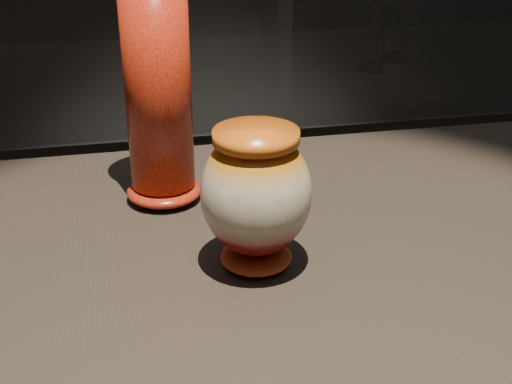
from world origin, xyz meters
TOP-DOWN VIEW (x-y plane):
  - main_vase at (-0.13, -0.02)m, footprint 0.15×0.15m
  - tall_vase at (-0.22, 0.19)m, footprint 0.12×0.12m

SIDE VIEW (x-z plane):
  - main_vase at x=-0.13m, z-range 0.91..1.09m
  - tall_vase at x=-0.22m, z-range 0.89..1.25m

